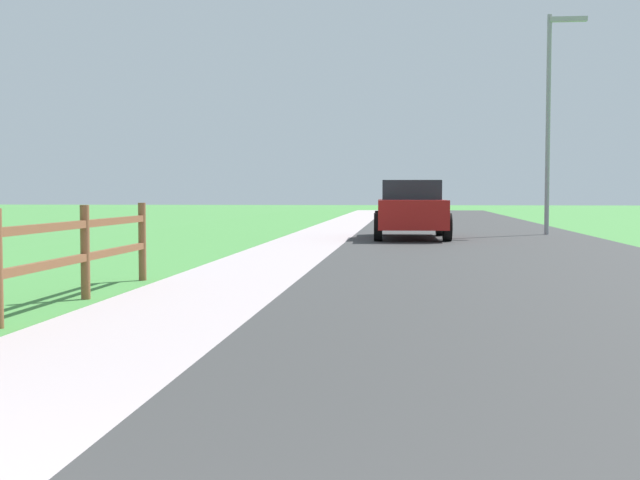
{
  "coord_description": "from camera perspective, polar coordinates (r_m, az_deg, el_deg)",
  "views": [
    {
      "loc": [
        1.58,
        -0.93,
        1.28
      ],
      "look_at": [
        0.63,
        8.26,
        0.76
      ],
      "focal_mm": 47.19,
      "sensor_mm": 36.0,
      "label": 1
    }
  ],
  "objects": [
    {
      "name": "road_asphalt",
      "position": [
        28.03,
        9.83,
        0.57
      ],
      "size": [
        7.0,
        66.0,
        0.01
      ],
      "primitive_type": "cube",
      "color": "#373737",
      "rests_on": "ground"
    },
    {
      "name": "curb_concrete",
      "position": [
        28.34,
        -3.4,
        0.65
      ],
      "size": [
        6.0,
        66.0,
        0.01
      ],
      "primitive_type": "cube",
      "color": "#B4A5A7",
      "rests_on": "ground"
    },
    {
      "name": "parked_suv_red",
      "position": [
        23.71,
        6.18,
        2.08
      ],
      "size": [
        2.14,
        4.65,
        1.62
      ],
      "color": "maroon",
      "rests_on": "ground"
    },
    {
      "name": "grass_verge",
      "position": [
        28.62,
        -6.36,
        0.66
      ],
      "size": [
        5.0,
        66.0,
        0.0
      ],
      "primitive_type": "cube",
      "color": "#478D41",
      "rests_on": "ground"
    },
    {
      "name": "ground_plane",
      "position": [
        26.01,
        2.42,
        0.41
      ],
      "size": [
        120.0,
        120.0,
        0.0
      ],
      "primitive_type": "plane",
      "color": "#478D41"
    },
    {
      "name": "street_lamp",
      "position": [
        26.67,
        15.45,
        8.8
      ],
      "size": [
        1.17,
        0.2,
        6.63
      ],
      "color": "gray",
      "rests_on": "ground"
    }
  ]
}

